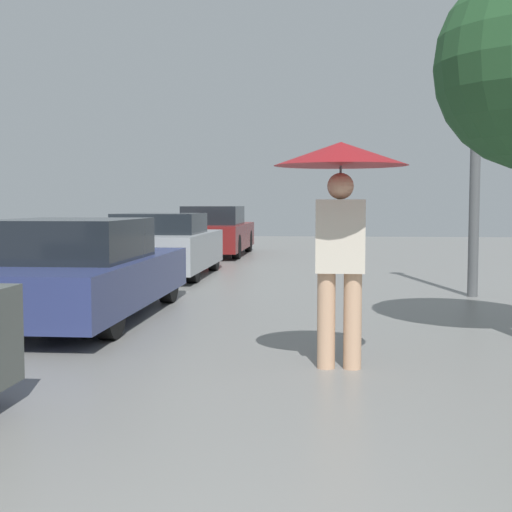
# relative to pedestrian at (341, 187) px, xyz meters

# --- Properties ---
(pedestrian) EXTENTS (1.14, 1.14, 1.94)m
(pedestrian) POSITION_rel_pedestrian_xyz_m (0.00, 0.00, 0.00)
(pedestrian) COLOR tan
(pedestrian) RESTS_ON ground_plane
(parked_car_second) EXTENTS (1.84, 4.51, 1.23)m
(parked_car_second) POSITION_rel_pedestrian_xyz_m (-3.19, 2.44, -0.98)
(parked_car_second) COLOR navy
(parked_car_second) RESTS_ON ground_plane
(parked_car_third) EXTENTS (1.81, 3.82, 1.23)m
(parked_car_third) POSITION_rel_pedestrian_xyz_m (-3.29, 7.58, -0.97)
(parked_car_third) COLOR #9EA3A8
(parked_car_third) RESTS_ON ground_plane
(parked_car_farthest) EXTENTS (1.73, 4.58, 1.35)m
(parked_car_farthest) POSITION_rel_pedestrian_xyz_m (-3.15, 13.33, -0.93)
(parked_car_farthest) COLOR maroon
(parked_car_farthest) RESTS_ON ground_plane
(street_lamp) EXTENTS (0.29, 0.29, 5.16)m
(street_lamp) POSITION_rel_pedestrian_xyz_m (2.12, 4.98, 1.34)
(street_lamp) COLOR #515456
(street_lamp) RESTS_ON ground_plane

